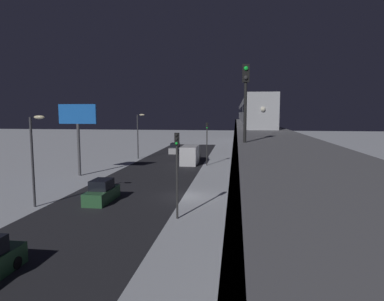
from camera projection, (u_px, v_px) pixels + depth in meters
name	position (u px, v px, depth m)	size (l,w,h in m)	color
ground_plane	(184.00, 197.00, 31.41)	(240.00, 240.00, 0.00)	silver
avenue_asphalt	(127.00, 195.00, 32.14)	(11.00, 103.45, 0.01)	#28282D
elevated_railway	(261.00, 140.00, 29.90)	(5.00, 103.45, 6.30)	slate
subway_train	(248.00, 112.00, 66.01)	(2.94, 74.07, 3.40)	#B7BABF
rail_signal	(246.00, 90.00, 17.12)	(0.36, 0.41, 4.00)	black
sedan_silver	(175.00, 149.00, 65.44)	(1.80, 4.45, 1.97)	#B2B2B7
sedan_green_2	(102.00, 193.00, 29.69)	(1.80, 4.48, 1.97)	#2D6038
box_truck	(191.00, 155.00, 52.12)	(2.40, 7.40, 2.80)	black
traffic_light_near	(177.00, 163.00, 24.43)	(0.32, 0.44, 6.40)	#2D2D2D
traffic_light_mid	(207.00, 137.00, 49.60)	(0.32, 0.44, 6.40)	#2D2D2D
commercial_billboard	(78.00, 121.00, 41.21)	(4.80, 0.36, 8.90)	#4C4C51
street_lamp_near	(34.00, 150.00, 27.46)	(1.35, 0.44, 7.65)	#38383D
street_lamp_far	(139.00, 131.00, 57.02)	(1.35, 0.44, 7.65)	#38383D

